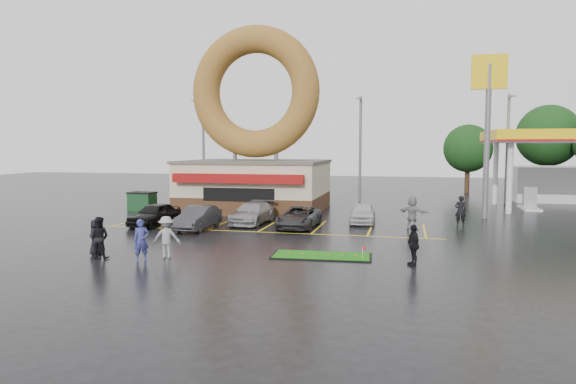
% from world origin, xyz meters
% --- Properties ---
extents(ground, '(120.00, 120.00, 0.00)m').
position_xyz_m(ground, '(0.00, 0.00, 0.00)').
color(ground, black).
rests_on(ground, ground).
extents(donut_shop, '(10.20, 8.70, 13.50)m').
position_xyz_m(donut_shop, '(-3.00, 12.97, 4.46)').
color(donut_shop, '#472B19').
rests_on(donut_shop, ground).
extents(gas_station, '(12.30, 13.65, 5.90)m').
position_xyz_m(gas_station, '(20.00, 20.94, 3.70)').
color(gas_station, silver).
rests_on(gas_station, ground).
extents(shell_sign, '(2.20, 0.36, 10.60)m').
position_xyz_m(shell_sign, '(13.00, 12.00, 7.38)').
color(shell_sign, slate).
rests_on(shell_sign, ground).
extents(streetlight_left, '(0.40, 2.21, 9.00)m').
position_xyz_m(streetlight_left, '(-10.00, 19.92, 4.78)').
color(streetlight_left, slate).
rests_on(streetlight_left, ground).
extents(streetlight_mid, '(0.40, 2.21, 9.00)m').
position_xyz_m(streetlight_mid, '(4.00, 20.92, 4.78)').
color(streetlight_mid, slate).
rests_on(streetlight_mid, ground).
extents(streetlight_right, '(0.40, 2.21, 9.00)m').
position_xyz_m(streetlight_right, '(16.00, 21.92, 4.78)').
color(streetlight_right, slate).
rests_on(streetlight_right, ground).
extents(tree_far_c, '(6.30, 6.30, 9.00)m').
position_xyz_m(tree_far_c, '(22.00, 34.00, 5.84)').
color(tree_far_c, '#332114').
rests_on(tree_far_c, ground).
extents(tree_far_d, '(4.90, 4.90, 7.00)m').
position_xyz_m(tree_far_d, '(14.00, 32.00, 4.53)').
color(tree_far_d, '#332114').
rests_on(tree_far_d, ground).
extents(car_black, '(2.08, 4.13, 1.35)m').
position_xyz_m(car_black, '(-6.66, 4.24, 0.68)').
color(car_black, black).
rests_on(car_black, ground).
extents(car_dgrey, '(1.47, 4.02, 1.32)m').
position_xyz_m(car_dgrey, '(-3.57, 3.50, 0.66)').
color(car_dgrey, '#303033').
rests_on(car_dgrey, ground).
extents(car_silver, '(2.11, 4.63, 1.31)m').
position_xyz_m(car_silver, '(-1.21, 6.33, 0.66)').
color(car_silver, '#9B9BA0').
rests_on(car_silver, ground).
extents(car_grey, '(2.14, 4.45, 1.22)m').
position_xyz_m(car_grey, '(1.89, 5.39, 0.61)').
color(car_grey, '#2C2C2E').
rests_on(car_grey, ground).
extents(car_white, '(1.64, 3.78, 1.27)m').
position_xyz_m(car_white, '(5.37, 8.00, 0.64)').
color(car_white, silver).
rests_on(car_white, ground).
extents(person_blue, '(0.75, 0.72, 1.74)m').
position_xyz_m(person_blue, '(-2.56, -4.70, 0.87)').
color(person_blue, navy).
rests_on(person_blue, ground).
extents(person_blackjkt, '(0.95, 0.79, 1.77)m').
position_xyz_m(person_blackjkt, '(-4.57, -4.61, 0.89)').
color(person_blackjkt, black).
rests_on(person_blackjkt, ground).
extents(person_hoodie, '(1.30, 1.00, 1.77)m').
position_xyz_m(person_hoodie, '(-1.86, -3.86, 0.89)').
color(person_hoodie, gray).
rests_on(person_hoodie, ground).
extents(person_bystander, '(0.59, 0.82, 1.57)m').
position_xyz_m(person_bystander, '(-5.08, -4.09, 0.79)').
color(person_bystander, black).
rests_on(person_bystander, ground).
extents(person_cameraman, '(0.74, 1.04, 1.64)m').
position_xyz_m(person_cameraman, '(8.28, -2.94, 0.82)').
color(person_cameraman, black).
rests_on(person_cameraman, ground).
extents(person_walker_near, '(1.82, 1.34, 1.90)m').
position_xyz_m(person_walker_near, '(8.32, 6.16, 0.95)').
color(person_walker_near, gray).
rests_on(person_walker_near, ground).
extents(person_walker_far, '(0.67, 0.44, 1.82)m').
position_xyz_m(person_walker_far, '(11.11, 8.21, 0.91)').
color(person_walker_far, black).
rests_on(person_walker_far, ground).
extents(dumpster, '(1.88, 1.32, 1.30)m').
position_xyz_m(dumpster, '(-11.01, 10.62, 0.65)').
color(dumpster, '#183F20').
rests_on(dumpster, ground).
extents(putting_green, '(4.36, 2.11, 0.53)m').
position_xyz_m(putting_green, '(4.49, -2.11, 0.03)').
color(putting_green, black).
rests_on(putting_green, ground).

